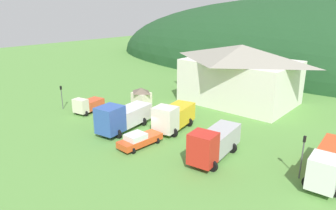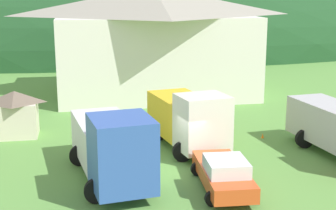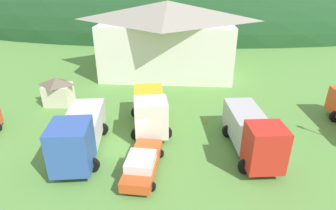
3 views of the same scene
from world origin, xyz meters
name	(u,v)px [view 2 (image 2 of 3)]	position (x,y,z in m)	size (l,w,h in m)	color
ground_plane	(182,167)	(0.00, 0.00, 0.00)	(200.00, 200.00, 0.00)	#5B9342
forested_hill_backdrop	(108,44)	(0.00, 61.61, 0.00)	(130.30, 60.00, 35.24)	#1E4723
depot_building	(153,39)	(1.43, 19.14, 4.79)	(17.68, 12.76, 9.29)	white
play_shed_cream	(16,113)	(-9.09, 7.33, 1.50)	(2.82, 2.30, 2.92)	beige
box_truck_blue	(112,145)	(-3.68, -1.38, 1.85)	(4.05, 8.47, 3.72)	#3356AD
heavy_rig_striped	(189,118)	(1.03, 2.95, 1.85)	(4.08, 7.09, 3.55)	silver
service_pickup_orange	(223,173)	(1.28, -3.24, 0.83)	(2.58, 5.37, 1.66)	#DF4F21
traffic_cone_near_pickup	(263,138)	(6.05, 4.19, 0.00)	(0.36, 0.36, 0.58)	orange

